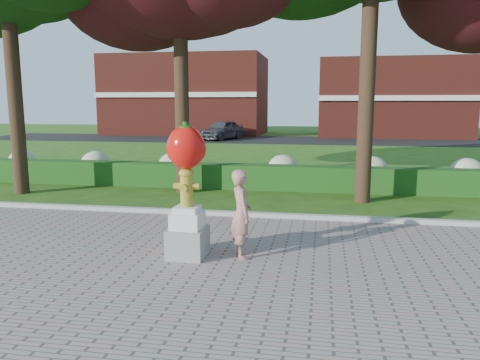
{
  "coord_description": "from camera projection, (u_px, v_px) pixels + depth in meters",
  "views": [
    {
      "loc": [
        2.3,
        -8.13,
        2.81
      ],
      "look_at": [
        0.7,
        1.0,
        1.28
      ],
      "focal_mm": 35.0,
      "sensor_mm": 36.0,
      "label": 1
    }
  ],
  "objects": [
    {
      "name": "ground",
      "position": [
        194.0,
        255.0,
        8.75
      ],
      "size": [
        100.0,
        100.0,
        0.0
      ],
      "primitive_type": "plane",
      "color": "#234E13",
      "rests_on": "ground"
    },
    {
      "name": "curb",
      "position": [
        226.0,
        214.0,
        11.66
      ],
      "size": [
        40.0,
        0.18,
        0.15
      ],
      "primitive_type": "cube",
      "color": "#ADADA5",
      "rests_on": "ground"
    },
    {
      "name": "lawn_hedge",
      "position": [
        250.0,
        177.0,
        15.49
      ],
      "size": [
        24.0,
        0.7,
        0.8
      ],
      "primitive_type": "cube",
      "color": "#1F4313",
      "rests_on": "ground"
    },
    {
      "name": "hydrangea_row",
      "position": [
        271.0,
        169.0,
        16.34
      ],
      "size": [
        20.1,
        1.1,
        0.99
      ],
      "color": "beige",
      "rests_on": "ground"
    },
    {
      "name": "street",
      "position": [
        291.0,
        140.0,
        35.96
      ],
      "size": [
        50.0,
        8.0,
        0.02
      ],
      "primitive_type": "cube",
      "color": "black",
      "rests_on": "ground"
    },
    {
      "name": "building_left",
      "position": [
        187.0,
        95.0,
        42.93
      ],
      "size": [
        14.0,
        8.0,
        7.0
      ],
      "primitive_type": "cube",
      "color": "maroon",
      "rests_on": "ground"
    },
    {
      "name": "building_right",
      "position": [
        391.0,
        98.0,
        39.92
      ],
      "size": [
        12.0,
        8.0,
        6.4
      ],
      "primitive_type": "cube",
      "color": "maroon",
      "rests_on": "ground"
    },
    {
      "name": "hydrant_sculpture",
      "position": [
        187.0,
        187.0,
        8.34
      ],
      "size": [
        0.71,
        0.68,
        2.45
      ],
      "rotation": [
        0.0,
        0.0,
        -0.03
      ],
      "color": "gray",
      "rests_on": "walkway"
    },
    {
      "name": "woman",
      "position": [
        241.0,
        214.0,
        8.41
      ],
      "size": [
        0.58,
        0.69,
        1.61
      ],
      "primitive_type": "imported",
      "rotation": [
        0.0,
        0.0,
        1.95
      ],
      "color": "tan",
      "rests_on": "walkway"
    },
    {
      "name": "parked_car",
      "position": [
        222.0,
        130.0,
        36.08
      ],
      "size": [
        3.16,
        4.79,
        1.52
      ],
      "primitive_type": "imported",
      "rotation": [
        0.0,
        0.0,
        -0.34
      ],
      "color": "#44464D",
      "rests_on": "street"
    }
  ]
}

